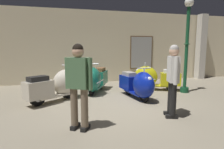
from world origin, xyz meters
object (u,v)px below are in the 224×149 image
Objects in this scene: scooter_0 at (59,85)px; visitor_1 at (79,81)px; scooter_2 at (139,85)px; lamppost at (187,41)px; scooter_1 at (95,79)px; visitor_0 at (173,76)px; scooter_3 at (153,78)px.

visitor_1 is (0.46, -2.13, 0.46)m from scooter_0.
visitor_1 is at bearing -56.89° from scooter_2.
scooter_0 is at bearing -179.59° from lamppost.
scooter_1 is 1.06× the size of scooter_2.
visitor_0 reaches higher than scooter_1.
scooter_0 is 0.93× the size of scooter_1.
scooter_0 is 1.03× the size of visitor_0.
scooter_1 is at bearing 168.01° from lamppost.
scooter_1 is 1.04× the size of scooter_3.
visitor_1 reaches higher than scooter_3.
visitor_1 is (-3.77, -2.16, -0.84)m from lamppost.
visitor_0 reaches higher than scooter_0.
visitor_0 is (-1.73, -1.97, -0.84)m from lamppost.
scooter_0 is at bearing 35.08° from scooter_3.
scooter_3 is at bearing -89.30° from visitor_0.
scooter_2 is 1.60m from visitor_0.
scooter_3 is at bearing 146.33° from lamppost.
scooter_0 is 0.98× the size of scooter_3.
visitor_0 is at bearing -131.20° from lamppost.
scooter_3 is 1.06× the size of visitor_1.
scooter_1 is 2.16m from scooter_3.
visitor_1 reaches higher than scooter_1.
lamppost reaches higher than scooter_2.
scooter_2 is at bearing 72.68° from scooter_1.
scooter_1 is 2.93m from visitor_1.
visitor_0 is (-0.82, -2.58, 0.47)m from scooter_3.
lamppost is at bearing 170.58° from scooter_3.
scooter_2 is at bearing -64.98° from visitor_0.
visitor_0 is (0.18, -1.52, 0.48)m from scooter_2.
lamppost is (4.23, 0.03, 1.30)m from scooter_0.
scooter_0 is at bearing -109.59° from scooter_2.
visitor_0 is 1.00× the size of visitor_1.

